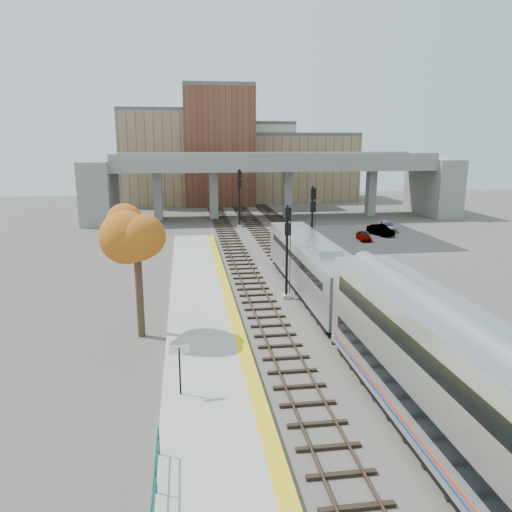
{
  "coord_description": "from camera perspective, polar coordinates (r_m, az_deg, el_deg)",
  "views": [
    {
      "loc": [
        -8.22,
        -28.0,
        11.25
      ],
      "look_at": [
        -2.87,
        9.27,
        2.5
      ],
      "focal_mm": 35.0,
      "sensor_mm": 36.0,
      "label": 1
    }
  ],
  "objects": [
    {
      "name": "ground",
      "position": [
        31.28,
        7.72,
        -8.12
      ],
      "size": [
        160.0,
        160.0,
        0.0
      ],
      "primitive_type": "plane",
      "color": "#47423D",
      "rests_on": "ground"
    },
    {
      "name": "coach",
      "position": [
        17.48,
        26.3,
        -17.31
      ],
      "size": [
        3.03,
        25.0,
        5.0
      ],
      "color": "#A8AAB2",
      "rests_on": "ground"
    },
    {
      "name": "signal_mast_far",
      "position": [
        65.65,
        -1.9,
        6.64
      ],
      "size": [
        0.6,
        0.64,
        7.63
      ],
      "color": "#9E9E99",
      "rests_on": "ground"
    },
    {
      "name": "platform",
      "position": [
        30.13,
        -5.81,
        -8.56
      ],
      "size": [
        4.5,
        60.0,
        0.35
      ],
      "primitive_type": "cube",
      "color": "#9E9E99",
      "rests_on": "ground"
    },
    {
      "name": "yellow_strip",
      "position": [
        30.18,
        -2.18,
        -8.09
      ],
      "size": [
        0.7,
        60.0,
        0.01
      ],
      "primitive_type": "cube",
      "color": "yellow",
      "rests_on": "platform"
    },
    {
      "name": "signal_mast_mid",
      "position": [
        44.93,
        6.43,
        3.29
      ],
      "size": [
        0.6,
        0.64,
        7.31
      ],
      "color": "#9E9E99",
      "rests_on": "ground"
    },
    {
      "name": "overpass",
      "position": [
        74.37,
        2.06,
        8.88
      ],
      "size": [
        54.0,
        12.0,
        9.5
      ],
      "color": "slate",
      "rests_on": "ground"
    },
    {
      "name": "car_b",
      "position": [
        62.18,
        14.04,
        2.9
      ],
      "size": [
        2.39,
        4.07,
        1.27
      ],
      "primitive_type": "imported",
      "rotation": [
        0.0,
        0.0,
        0.29
      ],
      "color": "#99999E",
      "rests_on": "parking_lot"
    },
    {
      "name": "buildings_far",
      "position": [
        95.11,
        -2.49,
        11.04
      ],
      "size": [
        43.0,
        21.0,
        20.6
      ],
      "color": "#927554",
      "rests_on": "ground"
    },
    {
      "name": "tracks",
      "position": [
        43.0,
        4.41,
        -2.02
      ],
      "size": [
        10.7,
        95.0,
        0.25
      ],
      "color": "black",
      "rests_on": "ground"
    },
    {
      "name": "locomotive",
      "position": [
        37.12,
        6.47,
        -0.99
      ],
      "size": [
        3.02,
        19.05,
        4.1
      ],
      "color": "#A8AAB2",
      "rests_on": "ground"
    },
    {
      "name": "car_c",
      "position": [
        65.49,
        14.74,
        3.31
      ],
      "size": [
        2.02,
        4.17,
        1.17
      ],
      "primitive_type": "imported",
      "rotation": [
        0.0,
        0.0,
        -0.1
      ],
      "color": "#99999E",
      "rests_on": "parking_lot"
    },
    {
      "name": "parking_lot",
      "position": [
        61.29,
        13.25,
        2.17
      ],
      "size": [
        14.0,
        18.0,
        0.04
      ],
      "primitive_type": "cube",
      "color": "black",
      "rests_on": "ground"
    },
    {
      "name": "station_sign",
      "position": [
        22.31,
        -8.74,
        -11.64
      ],
      "size": [
        0.9,
        0.19,
        2.27
      ],
      "rotation": [
        0.0,
        0.0,
        0.16
      ],
      "color": "black",
      "rests_on": "platform"
    },
    {
      "name": "car_a",
      "position": [
        58.51,
        12.21,
        2.27
      ],
      "size": [
        1.53,
        3.23,
        1.07
      ],
      "primitive_type": "imported",
      "rotation": [
        0.0,
        0.0,
        -0.09
      ],
      "color": "#99999E",
      "rests_on": "parking_lot"
    },
    {
      "name": "tree",
      "position": [
        28.84,
        -13.51,
        2.26
      ],
      "size": [
        3.6,
        3.6,
        8.11
      ],
      "color": "#382619",
      "rests_on": "ground"
    },
    {
      "name": "signal_mast_near",
      "position": [
        35.64,
        3.56,
        0.24
      ],
      "size": [
        0.6,
        0.64,
        6.82
      ],
      "color": "#9E9E99",
      "rests_on": "ground"
    }
  ]
}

